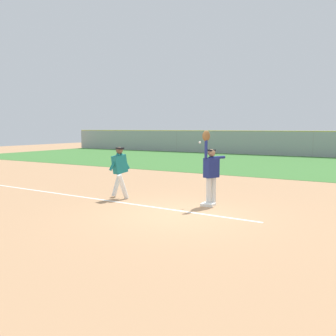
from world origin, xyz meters
name	(u,v)px	position (x,y,z in m)	size (l,w,h in m)	color
ground_plane	(179,214)	(0.00, 0.00, 0.00)	(74.69, 74.69, 0.00)	tan
outfield_grass	(294,164)	(0.00, 15.60, 0.01)	(50.92, 14.59, 0.01)	#3D7533
chalk_foul_line	(89,198)	(-3.72, 0.46, 0.00)	(12.00, 0.10, 0.01)	white
first_base	(208,204)	(0.28, 1.36, 0.04)	(0.38, 0.38, 0.08)	white
fielder	(211,169)	(0.28, 1.52, 1.12)	(0.49, 0.85, 2.28)	silver
runner	(120,169)	(-2.81, 1.01, 1.00)	(0.76, 0.83, 1.72)	white
baseball	(200,142)	(-0.15, 1.63, 1.91)	(0.07, 0.07, 0.07)	white
outfield_fence	(313,144)	(0.00, 22.90, 1.06)	(51.00, 0.08, 2.12)	#93999E
parked_car_tan	(259,145)	(-5.72, 27.17, 0.67)	(4.54, 2.39, 1.25)	tan
parked_car_black	(310,146)	(-0.89, 26.91, 0.67)	(4.49, 2.29, 1.25)	black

